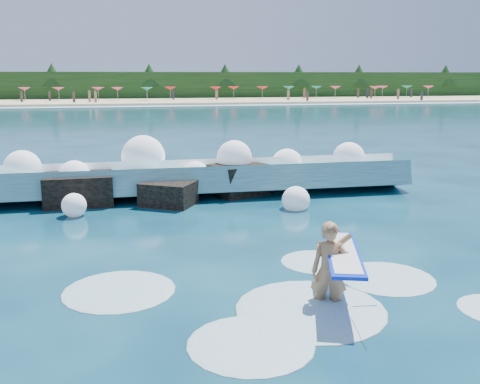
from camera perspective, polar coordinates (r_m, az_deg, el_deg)
The scene contains 11 objects.
ground at distance 12.90m, azimuth -4.75°, elevation -7.37°, with size 200.00×200.00×0.00m, color #07273A.
beach at distance 90.18m, azimuth -11.02°, elevation 9.45°, with size 140.00×20.00×0.40m, color tan.
wet_band at distance 79.20m, azimuth -10.88°, elevation 8.98°, with size 140.00×5.00×0.08m, color silver.
treeline at distance 100.10m, azimuth -11.18°, elevation 11.02°, with size 140.00×4.00×5.00m, color black.
breaking_wave at distance 19.94m, azimuth -8.36°, elevation 1.25°, with size 18.53×2.86×1.60m.
rock_cluster at distance 19.13m, azimuth -8.94°, elevation 0.34°, with size 8.04×3.28×1.32m.
surfer_with_board at distance 10.53m, azimuth 9.84°, elevation -7.94°, with size 1.39×3.07×1.96m.
wave_spray at distance 19.80m, azimuth -6.74°, elevation 2.74°, with size 15.50×4.92×2.35m.
surf_foam at distance 10.77m, azimuth 4.91°, elevation -11.46°, with size 8.97×5.51×0.14m.
beach_umbrellas at distance 92.09m, azimuth -11.08°, elevation 10.78°, with size 111.99×6.74×0.50m.
beachgoers at distance 89.69m, azimuth -8.39°, elevation 10.13°, with size 104.87×11.65×1.60m.
Camera 1 is at (-1.44, -12.07, 4.33)m, focal length 40.00 mm.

